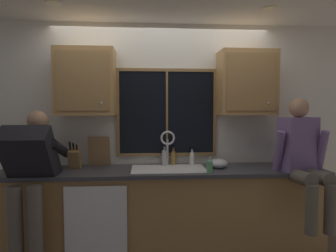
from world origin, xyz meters
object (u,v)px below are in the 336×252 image
(knife_block, at_px, (75,159))
(bottle_amber_small, at_px, (192,158))
(cutting_board, at_px, (99,151))
(bottle_tall_clear, at_px, (173,158))
(person_standing, at_px, (30,174))
(bottle_green_glass, at_px, (164,157))
(soap_dispenser, at_px, (210,167))
(mixing_bowl, at_px, (218,163))
(person_sitting_on_counter, at_px, (303,155))

(knife_block, xyz_separation_m, bottle_amber_small, (1.30, 0.10, -0.03))
(knife_block, relative_size, cutting_board, 0.94)
(knife_block, xyz_separation_m, cutting_board, (0.24, 0.12, 0.06))
(bottle_tall_clear, relative_size, bottle_amber_small, 1.05)
(knife_block, height_order, bottle_tall_clear, knife_block)
(cutting_board, xyz_separation_m, bottle_amber_small, (1.06, -0.02, -0.09))
(person_standing, distance_m, bottle_green_glass, 1.40)
(bottle_green_glass, bearing_deg, knife_block, -173.45)
(person_standing, distance_m, cutting_board, 0.78)
(person_standing, relative_size, soap_dispenser, 9.54)
(mixing_bowl, bearing_deg, bottle_amber_small, 146.96)
(person_sitting_on_counter, height_order, mixing_bowl, person_sitting_on_counter)
(mixing_bowl, bearing_deg, bottle_green_glass, 162.69)
(person_standing, height_order, bottle_tall_clear, person_standing)
(soap_dispenser, bearing_deg, mixing_bowl, 57.65)
(person_sitting_on_counter, height_order, bottle_amber_small, person_sitting_on_counter)
(person_sitting_on_counter, relative_size, bottle_amber_small, 6.53)
(person_sitting_on_counter, height_order, bottle_green_glass, person_sitting_on_counter)
(person_sitting_on_counter, distance_m, mixing_bowl, 0.86)
(cutting_board, distance_m, bottle_tall_clear, 0.85)
(bottle_green_glass, xyz_separation_m, bottle_amber_small, (0.32, -0.01, -0.01))
(mixing_bowl, distance_m, bottle_green_glass, 0.62)
(person_sitting_on_counter, xyz_separation_m, bottle_tall_clear, (-1.28, 0.50, -0.10))
(soap_dispenser, bearing_deg, bottle_tall_clear, 126.69)
(person_sitting_on_counter, bearing_deg, bottle_amber_small, 156.41)
(soap_dispenser, bearing_deg, knife_block, 167.73)
(cutting_board, distance_m, bottle_green_glass, 0.74)
(knife_block, bearing_deg, bottle_green_glass, 6.55)
(cutting_board, height_order, bottle_green_glass, cutting_board)
(soap_dispenser, xyz_separation_m, bottle_green_glass, (-0.44, 0.42, 0.03))
(cutting_board, bearing_deg, bottle_green_glass, -0.70)
(bottle_amber_small, bearing_deg, mixing_bowl, -33.04)
(person_sitting_on_counter, xyz_separation_m, soap_dispenser, (-0.95, 0.05, -0.12))
(bottle_amber_small, bearing_deg, person_sitting_on_counter, -23.59)
(mixing_bowl, bearing_deg, person_sitting_on_counter, -20.08)
(knife_block, distance_m, bottle_amber_small, 1.31)
(knife_block, relative_size, soap_dispenser, 1.97)
(knife_block, bearing_deg, bottle_tall_clear, 6.95)
(mixing_bowl, xyz_separation_m, bottle_amber_small, (-0.27, 0.17, 0.03))
(mixing_bowl, distance_m, soap_dispenser, 0.28)
(person_sitting_on_counter, distance_m, cutting_board, 2.18)
(person_standing, distance_m, bottle_tall_clear, 1.51)
(bottle_green_glass, bearing_deg, bottle_tall_clear, 10.57)
(bottle_tall_clear, height_order, bottle_amber_small, bottle_tall_clear)
(bottle_tall_clear, bearing_deg, bottle_green_glass, -169.43)
(soap_dispenser, relative_size, bottle_tall_clear, 0.80)
(soap_dispenser, height_order, bottle_amber_small, bottle_amber_small)
(person_sitting_on_counter, relative_size, knife_block, 3.92)
(cutting_board, bearing_deg, bottle_amber_small, -1.01)
(person_sitting_on_counter, xyz_separation_m, knife_block, (-2.37, 0.36, -0.08))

